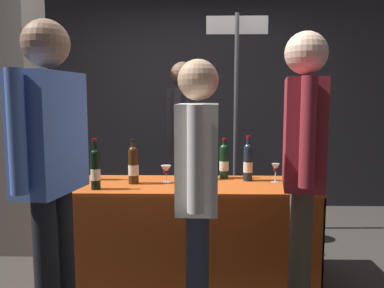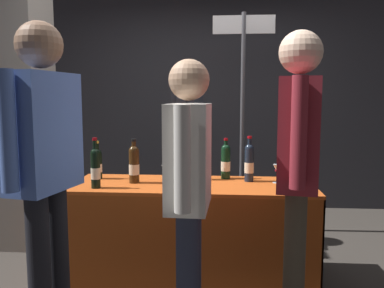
{
  "view_description": "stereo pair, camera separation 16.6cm",
  "coord_description": "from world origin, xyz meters",
  "px_view_note": "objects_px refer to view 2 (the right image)",
  "views": [
    {
      "loc": [
        0.06,
        -2.88,
        1.37
      ],
      "look_at": [
        0.0,
        0.0,
        1.03
      ],
      "focal_mm": 36.65,
      "sensor_mm": 36.0,
      "label": 1
    },
    {
      "loc": [
        0.22,
        -2.87,
        1.37
      ],
      "look_at": [
        0.0,
        0.0,
        1.03
      ],
      "focal_mm": 36.65,
      "sensor_mm": 36.0,
      "label": 2
    }
  ],
  "objects_px": {
    "wine_glass_mid": "(166,170)",
    "vendor_presenter": "(188,134)",
    "featured_wine_bottle": "(202,164)",
    "concrete_pillar": "(18,82)",
    "display_bottle_0": "(134,163)",
    "booth_signpost": "(243,96)",
    "wine_glass_near_vendor": "(277,169)",
    "taster_foreground_right": "(189,179)",
    "tasting_table": "(192,213)"
  },
  "relations": [
    {
      "from": "featured_wine_bottle",
      "to": "wine_glass_near_vendor",
      "type": "bearing_deg",
      "value": -7.67
    },
    {
      "from": "taster_foreground_right",
      "to": "wine_glass_mid",
      "type": "bearing_deg",
      "value": 18.26
    },
    {
      "from": "wine_glass_near_vendor",
      "to": "wine_glass_mid",
      "type": "xyz_separation_m",
      "value": [
        -0.84,
        -0.04,
        -0.01
      ]
    },
    {
      "from": "display_bottle_0",
      "to": "vendor_presenter",
      "type": "relative_size",
      "value": 0.2
    },
    {
      "from": "wine_glass_near_vendor",
      "to": "taster_foreground_right",
      "type": "xyz_separation_m",
      "value": [
        -0.59,
        -0.9,
        0.1
      ]
    },
    {
      "from": "wine_glass_near_vendor",
      "to": "booth_signpost",
      "type": "relative_size",
      "value": 0.06
    },
    {
      "from": "tasting_table",
      "to": "wine_glass_near_vendor",
      "type": "relative_size",
      "value": 12.78
    },
    {
      "from": "vendor_presenter",
      "to": "taster_foreground_right",
      "type": "distance_m",
      "value": 1.62
    },
    {
      "from": "wine_glass_near_vendor",
      "to": "booth_signpost",
      "type": "xyz_separation_m",
      "value": [
        -0.21,
        1.04,
        0.55
      ]
    },
    {
      "from": "featured_wine_bottle",
      "to": "vendor_presenter",
      "type": "height_order",
      "value": "vendor_presenter"
    },
    {
      "from": "vendor_presenter",
      "to": "booth_signpost",
      "type": "height_order",
      "value": "booth_signpost"
    },
    {
      "from": "featured_wine_bottle",
      "to": "taster_foreground_right",
      "type": "bearing_deg",
      "value": -91.07
    },
    {
      "from": "taster_foreground_right",
      "to": "booth_signpost",
      "type": "xyz_separation_m",
      "value": [
        0.38,
        1.94,
        0.45
      ]
    },
    {
      "from": "wine_glass_near_vendor",
      "to": "booth_signpost",
      "type": "distance_m",
      "value": 1.2
    },
    {
      "from": "concrete_pillar",
      "to": "wine_glass_mid",
      "type": "xyz_separation_m",
      "value": [
        1.43,
        -0.55,
        -0.69
      ]
    },
    {
      "from": "tasting_table",
      "to": "booth_signpost",
      "type": "relative_size",
      "value": 0.82
    },
    {
      "from": "featured_wine_bottle",
      "to": "booth_signpost",
      "type": "xyz_separation_m",
      "value": [
        0.36,
        0.96,
        0.53
      ]
    },
    {
      "from": "display_bottle_0",
      "to": "vendor_presenter",
      "type": "bearing_deg",
      "value": 66.69
    },
    {
      "from": "concrete_pillar",
      "to": "wine_glass_mid",
      "type": "relative_size",
      "value": 22.91
    },
    {
      "from": "wine_glass_mid",
      "to": "vendor_presenter",
      "type": "height_order",
      "value": "vendor_presenter"
    },
    {
      "from": "wine_glass_mid",
      "to": "booth_signpost",
      "type": "distance_m",
      "value": 1.37
    },
    {
      "from": "wine_glass_near_vendor",
      "to": "taster_foreground_right",
      "type": "distance_m",
      "value": 1.08
    },
    {
      "from": "concrete_pillar",
      "to": "booth_signpost",
      "type": "bearing_deg",
      "value": 14.45
    },
    {
      "from": "tasting_table",
      "to": "display_bottle_0",
      "type": "distance_m",
      "value": 0.58
    },
    {
      "from": "wine_glass_near_vendor",
      "to": "wine_glass_mid",
      "type": "bearing_deg",
      "value": -177.2
    },
    {
      "from": "concrete_pillar",
      "to": "vendor_presenter",
      "type": "xyz_separation_m",
      "value": [
        1.53,
        0.2,
        -0.49
      ]
    },
    {
      "from": "display_bottle_0",
      "to": "booth_signpost",
      "type": "distance_m",
      "value": 1.5
    },
    {
      "from": "vendor_presenter",
      "to": "taster_foreground_right",
      "type": "xyz_separation_m",
      "value": [
        0.15,
        -1.61,
        -0.09
      ]
    },
    {
      "from": "featured_wine_bottle",
      "to": "vendor_presenter",
      "type": "bearing_deg",
      "value": 104.68
    },
    {
      "from": "display_bottle_0",
      "to": "vendor_presenter",
      "type": "distance_m",
      "value": 0.87
    },
    {
      "from": "display_bottle_0",
      "to": "booth_signpost",
      "type": "xyz_separation_m",
      "value": [
        0.86,
        1.11,
        0.51
      ]
    },
    {
      "from": "concrete_pillar",
      "to": "wine_glass_near_vendor",
      "type": "relative_size",
      "value": 21.34
    },
    {
      "from": "wine_glass_mid",
      "to": "vendor_presenter",
      "type": "distance_m",
      "value": 0.78
    },
    {
      "from": "display_bottle_0",
      "to": "taster_foreground_right",
      "type": "xyz_separation_m",
      "value": [
        0.49,
        -0.83,
        0.06
      ]
    },
    {
      "from": "wine_glass_mid",
      "to": "booth_signpost",
      "type": "relative_size",
      "value": 0.06
    },
    {
      "from": "concrete_pillar",
      "to": "vendor_presenter",
      "type": "bearing_deg",
      "value": 7.56
    },
    {
      "from": "tasting_table",
      "to": "vendor_presenter",
      "type": "xyz_separation_m",
      "value": [
        -0.1,
        0.79,
        0.52
      ]
    },
    {
      "from": "concrete_pillar",
      "to": "booth_signpost",
      "type": "height_order",
      "value": "concrete_pillar"
    },
    {
      "from": "taster_foreground_right",
      "to": "vendor_presenter",
      "type": "bearing_deg",
      "value": 7.54
    },
    {
      "from": "wine_glass_near_vendor",
      "to": "taster_foreground_right",
      "type": "height_order",
      "value": "taster_foreground_right"
    },
    {
      "from": "concrete_pillar",
      "to": "display_bottle_0",
      "type": "xyz_separation_m",
      "value": [
        1.19,
        -0.58,
        -0.64
      ]
    },
    {
      "from": "concrete_pillar",
      "to": "booth_signpost",
      "type": "xyz_separation_m",
      "value": [
        2.05,
        0.53,
        -0.12
      ]
    },
    {
      "from": "display_bottle_0",
      "to": "booth_signpost",
      "type": "relative_size",
      "value": 0.15
    },
    {
      "from": "tasting_table",
      "to": "wine_glass_near_vendor",
      "type": "height_order",
      "value": "wine_glass_near_vendor"
    },
    {
      "from": "featured_wine_bottle",
      "to": "concrete_pillar",
      "type": "bearing_deg",
      "value": 165.74
    },
    {
      "from": "vendor_presenter",
      "to": "taster_foreground_right",
      "type": "bearing_deg",
      "value": 14.04
    },
    {
      "from": "vendor_presenter",
      "to": "booth_signpost",
      "type": "distance_m",
      "value": 0.72
    },
    {
      "from": "wine_glass_near_vendor",
      "to": "booth_signpost",
      "type": "height_order",
      "value": "booth_signpost"
    },
    {
      "from": "display_bottle_0",
      "to": "taster_foreground_right",
      "type": "height_order",
      "value": "taster_foreground_right"
    },
    {
      "from": "concrete_pillar",
      "to": "taster_foreground_right",
      "type": "height_order",
      "value": "concrete_pillar"
    }
  ]
}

